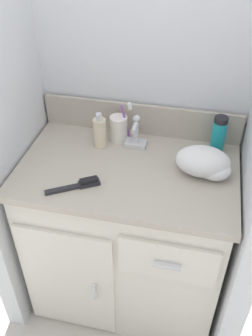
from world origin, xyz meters
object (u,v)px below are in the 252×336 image
object	(u,v)px
toothbrush_cup	(119,128)
hairbrush	(81,184)
hand_towel	(205,163)
shaving_cream_can	(219,135)
soap_dispenser	(100,132)

from	to	relation	value
toothbrush_cup	hairbrush	distance (m)	0.34
hand_towel	shaving_cream_can	bearing A→B (deg)	75.97
shaving_cream_can	hand_towel	xyz separation A→B (m)	(-0.04, -0.16, -0.03)
toothbrush_cup	shaving_cream_can	world-z (taller)	toothbrush_cup
toothbrush_cup	hairbrush	world-z (taller)	toothbrush_cup
soap_dispenser	shaving_cream_can	distance (m)	0.48
toothbrush_cup	hairbrush	size ratio (longest dim) A/B	0.95
shaving_cream_can	hairbrush	world-z (taller)	shaving_cream_can
toothbrush_cup	shaving_cream_can	xyz separation A→B (m)	(0.41, 0.01, 0.02)
toothbrush_cup	shaving_cream_can	size ratio (longest dim) A/B	1.11
soap_dispenser	toothbrush_cup	bearing A→B (deg)	41.67
toothbrush_cup	hairbrush	xyz separation A→B (m)	(-0.06, -0.33, -0.05)
hairbrush	hand_towel	bearing A→B (deg)	-8.70
toothbrush_cup	shaving_cream_can	bearing A→B (deg)	0.73
hairbrush	toothbrush_cup	bearing A→B (deg)	47.88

